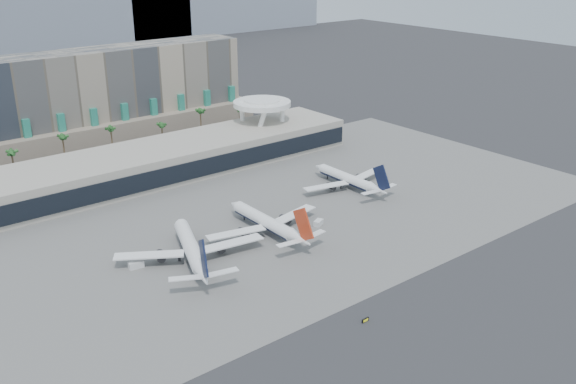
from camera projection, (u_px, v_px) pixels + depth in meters
ground at (351, 280)px, 179.83m from camera, size 900.00×900.00×0.00m
apron_pad at (240, 218)px, 219.76m from camera, size 260.00×130.00×0.06m
hotel at (114, 101)px, 306.12m from camera, size 140.00×30.00×42.00m
terminal at (162, 160)px, 257.20m from camera, size 170.00×32.50×14.50m
saucer_structure at (262, 107)px, 289.24m from camera, size 26.00×26.00×21.89m
palm_row at (137, 128)px, 285.34m from camera, size 157.80×2.80×13.10m
airliner_left at (191, 248)px, 189.13m from camera, size 43.09×44.52×16.06m
airliner_centre at (267, 222)px, 207.00m from camera, size 42.71×43.92×15.17m
airliner_right at (349, 179)px, 245.23m from camera, size 39.70×40.84×14.10m
service_vehicle_a at (136, 265)px, 185.87m from camera, size 4.59×2.72×2.11m
service_vehicle_b at (318, 223)px, 213.58m from camera, size 4.27×3.49×1.91m
taxiway_sign at (365, 320)px, 159.88m from camera, size 2.23×0.41×1.01m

